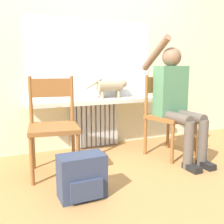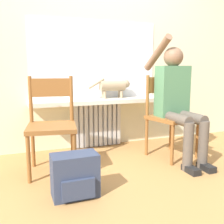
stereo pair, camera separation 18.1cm
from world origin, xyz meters
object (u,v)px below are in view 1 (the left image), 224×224
chair_left (53,124)px  person (176,97)px  cat (111,86)px  backpack (82,177)px  chair_right (168,114)px

chair_left → person: size_ratio=0.68×
person → cat: person is taller
backpack → cat: bearing=56.3°
person → backpack: 1.42m
chair_right → person: person is taller
chair_left → chair_right: bearing=9.5°
chair_left → cat: size_ratio=1.67×
cat → chair_right: bearing=-52.1°
chair_right → person: 0.24m
chair_right → backpack: (-1.22, -0.59, -0.31)m
chair_right → cat: chair_right is taller
chair_left → person: 1.34m
chair_left → chair_right: (1.31, -0.00, 0.00)m
person → cat: bearing=123.5°
person → backpack: bearing=-159.2°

